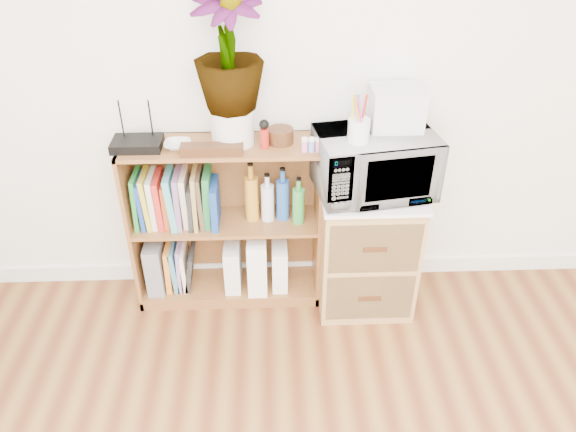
{
  "coord_description": "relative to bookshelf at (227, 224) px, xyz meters",
  "views": [
    {
      "loc": [
        -0.11,
        -0.39,
        2.18
      ],
      "look_at": [
        -0.03,
        1.95,
        0.62
      ],
      "focal_mm": 35.0,
      "sensor_mm": 36.0,
      "label": 1
    }
  ],
  "objects": [
    {
      "name": "wooden_bowl",
      "position": [
        0.29,
        0.01,
        0.51
      ],
      "size": [
        0.13,
        0.13,
        0.07
      ],
      "primitive_type": "cylinder",
      "color": "#351B0E",
      "rests_on": "bookshelf"
    },
    {
      "name": "pen_cup",
      "position": [
        0.65,
        -0.16,
        0.61
      ],
      "size": [
        0.1,
        0.1,
        0.11
      ],
      "primitive_type": "cylinder",
      "color": "silver",
      "rests_on": "microwave"
    },
    {
      "name": "potted_plant",
      "position": [
        0.06,
        0.02,
        0.94
      ],
      "size": [
        0.32,
        0.32,
        0.58
      ],
      "primitive_type": "imported",
      "color": "#316F2C",
      "rests_on": "plant_pot"
    },
    {
      "name": "file_box",
      "position": [
        -0.41,
        0.0,
        -0.25
      ],
      "size": [
        0.09,
        0.24,
        0.3
      ],
      "primitive_type": "cube",
      "color": "slate",
      "rests_on": "bookshelf"
    },
    {
      "name": "liquor_bottles",
      "position": [
        0.33,
        0.0,
        0.17
      ],
      "size": [
        0.47,
        0.07,
        0.32
      ],
      "color": "#C08224",
      "rests_on": "bookshelf"
    },
    {
      "name": "magazine_holder_mid",
      "position": [
        0.16,
        -0.01,
        -0.24
      ],
      "size": [
        0.11,
        0.27,
        0.33
      ],
      "primitive_type": "cube",
      "color": "white",
      "rests_on": "bookshelf"
    },
    {
      "name": "small_appliance",
      "position": [
        0.85,
        -0.0,
        0.65
      ],
      "size": [
        0.25,
        0.21,
        0.2
      ],
      "primitive_type": "cube",
      "color": "silver",
      "rests_on": "microwave"
    },
    {
      "name": "white_bowl",
      "position": [
        -0.2,
        -0.03,
        0.49
      ],
      "size": [
        0.13,
        0.13,
        0.03
      ],
      "primitive_type": "imported",
      "color": "silver",
      "rests_on": "bookshelf"
    },
    {
      "name": "lower_books",
      "position": [
        -0.28,
        0.0,
        -0.27
      ],
      "size": [
        0.16,
        0.19,
        0.28
      ],
      "color": "orange",
      "rests_on": "bookshelf"
    },
    {
      "name": "cookbooks",
      "position": [
        -0.25,
        0.0,
        0.17
      ],
      "size": [
        0.44,
        0.2,
        0.31
      ],
      "color": "#228032",
      "rests_on": "bookshelf"
    },
    {
      "name": "router",
      "position": [
        -0.4,
        -0.02,
        0.5
      ],
      "size": [
        0.24,
        0.16,
        0.04
      ],
      "primitive_type": "cube",
      "color": "black",
      "rests_on": "bookshelf"
    },
    {
      "name": "trinket_box",
      "position": [
        -0.03,
        -0.1,
        0.5
      ],
      "size": [
        0.3,
        0.07,
        0.05
      ],
      "primitive_type": "cube",
      "color": "#381E0F",
      "rests_on": "bookshelf"
    },
    {
      "name": "magazine_holder_left",
      "position": [
        0.02,
        -0.01,
        -0.27
      ],
      "size": [
        0.09,
        0.22,
        0.27
      ],
      "primitive_type": "cube",
      "color": "white",
      "rests_on": "bookshelf"
    },
    {
      "name": "paint_jars",
      "position": [
        0.44,
        -0.09,
        0.51
      ],
      "size": [
        0.12,
        0.04,
        0.06
      ],
      "primitive_type": "cube",
      "color": "pink",
      "rests_on": "bookshelf"
    },
    {
      "name": "bookshelf",
      "position": [
        0.0,
        0.0,
        0.0
      ],
      "size": [
        1.0,
        0.3,
        0.95
      ],
      "primitive_type": "cube",
      "color": "brown",
      "rests_on": "ground"
    },
    {
      "name": "wicker_unit",
      "position": [
        0.75,
        -0.08,
        -0.12
      ],
      "size": [
        0.5,
        0.45,
        0.7
      ],
      "primitive_type": "cube",
      "color": "#9E7542",
      "rests_on": "ground"
    },
    {
      "name": "microwave",
      "position": [
        0.75,
        -0.08,
        0.4
      ],
      "size": [
        0.62,
        0.47,
        0.31
      ],
      "primitive_type": "imported",
      "rotation": [
        0.0,
        0.0,
        0.17
      ],
      "color": "silver",
      "rests_on": "wicker_unit"
    },
    {
      "name": "kokeshi_doll",
      "position": [
        0.22,
        -0.04,
        0.52
      ],
      "size": [
        0.04,
        0.04,
        0.1
      ],
      "primitive_type": "cylinder",
      "color": "#A51F14",
      "rests_on": "bookshelf"
    },
    {
      "name": "magazine_holder_right",
      "position": [
        0.28,
        -0.01,
        -0.27
      ],
      "size": [
        0.08,
        0.21,
        0.27
      ],
      "primitive_type": "cube",
      "color": "white",
      "rests_on": "bookshelf"
    },
    {
      "name": "plant_pot",
      "position": [
        0.06,
        0.02,
        0.56
      ],
      "size": [
        0.21,
        0.21,
        0.18
      ],
      "primitive_type": "cylinder",
      "color": "silver",
      "rests_on": "bookshelf"
    },
    {
      "name": "skirting_board",
      "position": [
        0.35,
        0.14,
        -0.42
      ],
      "size": [
        4.0,
        0.02,
        0.1
      ],
      "primitive_type": "cube",
      "color": "white",
      "rests_on": "ground"
    }
  ]
}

